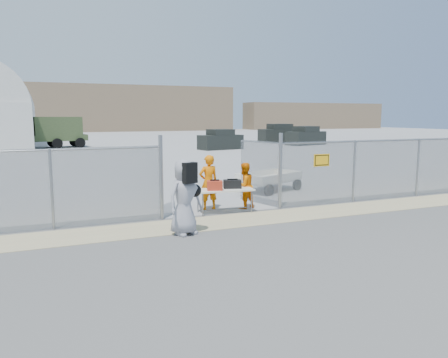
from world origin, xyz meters
name	(u,v)px	position (x,y,z in m)	size (l,w,h in m)	color
ground	(252,229)	(0.00, 0.00, 0.00)	(160.00, 160.00, 0.00)	#4A4A4A
tarmac_inside	(91,142)	(0.00, 42.00, 0.01)	(160.00, 80.00, 0.01)	#989898
dirt_strip	(237,220)	(0.00, 1.00, 0.01)	(44.00, 1.60, 0.01)	tan
distant_hills	(97,108)	(5.00, 78.00, 4.50)	(140.00, 6.00, 9.00)	#7F684F
chain_link_fence	(224,179)	(0.00, 2.00, 1.10)	(40.00, 0.20, 2.20)	gray
folding_table	(225,201)	(0.07, 2.11, 0.38)	(1.80, 0.75, 0.76)	white
orange_bag	(215,185)	(-0.30, 2.03, 0.91)	(0.47, 0.31, 0.29)	red
black_duffel	(232,184)	(0.35, 2.16, 0.90)	(0.55, 0.32, 0.27)	black
security_worker_left	(208,182)	(-0.24, 2.74, 0.90)	(0.66, 0.43, 1.80)	orange
security_worker_right	(244,186)	(0.91, 2.45, 0.76)	(0.74, 0.58, 1.53)	orange
visitor	(185,197)	(-1.86, 0.16, 0.98)	(0.96, 0.62, 1.96)	#9897A0
utility_trailer	(269,181)	(3.32, 5.18, 0.41)	(3.37, 1.74, 0.82)	white
military_truck	(52,132)	(-4.24, 34.60, 1.48)	(6.20, 2.29, 2.96)	#3D4F2A
parked_vehicle_near	(220,140)	(9.85, 26.49, 0.90)	(3.96, 1.79, 1.79)	black
parked_vehicle_mid	(280,133)	(20.12, 33.66, 1.04)	(4.62, 2.09, 2.09)	black
parked_vehicle_far	(306,136)	(20.43, 28.69, 0.96)	(4.26, 1.93, 1.93)	black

